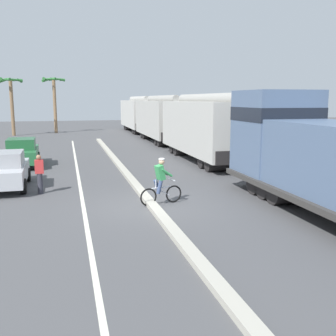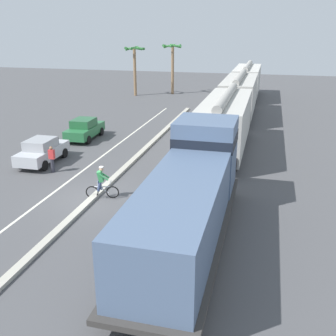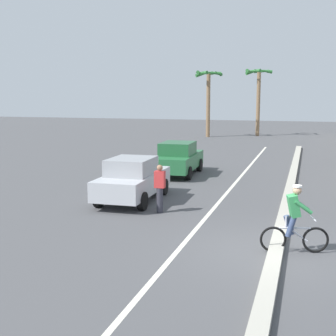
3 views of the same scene
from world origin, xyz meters
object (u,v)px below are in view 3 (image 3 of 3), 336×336
object	(u,v)px
parked_car_silver	(133,179)
pedestrian_by_cars	(160,188)
parked_car_green	(178,158)
cyclist	(294,221)
palm_tree_far	(258,85)
palm_tree_near	(208,86)

from	to	relation	value
parked_car_silver	pedestrian_by_cars	xyz separation A→B (m)	(1.50, -1.39, 0.03)
parked_car_green	cyclist	size ratio (longest dim) A/B	2.48
parked_car_silver	palm_tree_far	xyz separation A→B (m)	(1.42, 29.31, 3.99)
palm_tree_near	pedestrian_by_cars	distance (m)	28.77
cyclist	pedestrian_by_cars	xyz separation A→B (m)	(-4.42, 2.84, 0.03)
palm_tree_near	pedestrian_by_cars	bearing A→B (deg)	-81.19
cyclist	palm_tree_far	bearing A→B (deg)	97.64
cyclist	pedestrian_by_cars	distance (m)	5.25
cyclist	pedestrian_by_cars	bearing A→B (deg)	147.28
cyclist	parked_car_silver	bearing A→B (deg)	144.45
parked_car_green	palm_tree_near	size ratio (longest dim) A/B	0.68
parked_car_silver	palm_tree_near	world-z (taller)	palm_tree_near
parked_car_silver	pedestrian_by_cars	bearing A→B (deg)	-42.82
parked_car_green	palm_tree_far	world-z (taller)	palm_tree_far
palm_tree_far	cyclist	bearing A→B (deg)	-82.36
parked_car_silver	palm_tree_far	distance (m)	29.61
palm_tree_far	parked_car_green	bearing A→B (deg)	-93.28
palm_tree_far	pedestrian_by_cars	bearing A→B (deg)	-89.85
parked_car_silver	pedestrian_by_cars	size ratio (longest dim) A/B	2.61
parked_car_green	palm_tree_far	distance (m)	23.70
parked_car_green	palm_tree_far	size ratio (longest dim) A/B	0.66
parked_car_silver	palm_tree_near	bearing A→B (deg)	96.11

